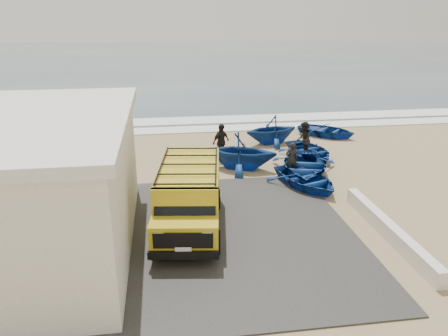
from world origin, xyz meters
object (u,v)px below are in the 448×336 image
fisherman_front (292,159)px  fisherman_middle (304,140)px  boat_near_right (304,165)px  boat_far_left (271,129)px  van (189,194)px  parapet (389,230)px  boat_near_left (306,179)px  fisherman_back (221,142)px  boat_mid_left (241,151)px  boat_mid_right (309,150)px  boat_far_right (326,130)px

fisherman_front → fisherman_middle: size_ratio=0.83×
boat_near_right → boat_far_left: size_ratio=1.37×
van → parapet: bearing=-7.6°
boat_near_left → parapet: bearing=-94.4°
parapet → fisherman_back: fisherman_back is taller
boat_near_right → boat_mid_left: boat_mid_left is taller
boat_near_right → boat_mid_right: 2.67m
fisherman_middle → fisherman_back: same height
boat_far_left → fisherman_middle: 2.92m
van → fisherman_back: (2.09, 7.11, -0.28)m
parapet → van: 6.83m
boat_mid_right → fisherman_front: 2.98m
boat_mid_left → boat_far_right: size_ratio=0.97×
van → boat_near_right: (5.62, 4.44, -0.77)m
boat_mid_left → van: bearing=175.4°
parapet → boat_near_left: bearing=105.8°
parapet → boat_far_left: size_ratio=1.92×
boat_far_left → fisherman_front: boat_far_left is taller
van → boat_near_right: van is taller
boat_far_left → fisherman_back: 4.10m
fisherman_middle → fisherman_back: 4.25m
boat_near_right → fisherman_front: 0.70m
van → fisherman_middle: bearing=54.9°
fisherman_back → van: bearing=-144.5°
boat_mid_right → fisherman_front: fisherman_front is taller
boat_near_left → fisherman_front: size_ratio=2.25×
boat_near_right → fisherman_middle: (0.72, 2.43, 0.50)m
boat_mid_left → fisherman_middle: (3.47, 1.24, 0.05)m
van → fisherman_front: van is taller
boat_far_right → fisherman_front: size_ratio=2.22×
boat_mid_right → fisherman_middle: fisherman_middle is taller
boat_near_left → fisherman_middle: bearing=53.8°
boat_near_left → fisherman_front: (-0.20, 1.55, 0.42)m
boat_mid_right → fisherman_middle: bearing=168.7°
fisherman_front → boat_mid_right: bearing=-124.9°
boat_far_right → boat_mid_left: bearing=171.5°
boat_near_left → boat_mid_left: (-2.34, 2.69, 0.53)m
fisherman_front → fisherman_back: bearing=-41.9°
boat_far_left → boat_near_left: bearing=-15.5°
boat_near_right → boat_mid_right: boat_near_right is taller
boat_mid_right → fisherman_middle: 0.69m
van → fisherman_back: bearing=81.3°
boat_mid_left → boat_far_right: (6.16, 4.99, -0.53)m
parapet → boat_near_right: boat_near_right is taller
parapet → boat_mid_left: 8.28m
parapet → boat_mid_right: 8.66m
boat_far_left → fisherman_back: (-3.25, -2.50, 0.12)m
boat_near_left → fisherman_back: (-3.11, 4.18, 0.58)m
boat_mid_left → boat_far_left: bearing=-9.4°
boat_near_left → boat_mid_right: bearing=49.1°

